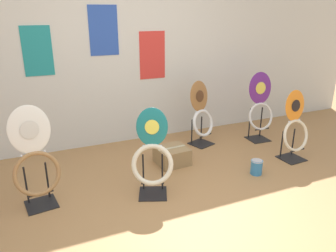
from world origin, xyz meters
The scene contains 9 objects.
ground_plane centered at (0.00, 0.00, 0.00)m, with size 14.00×14.00×0.00m, color #A37547.
wall_back centered at (0.00, 2.11, 1.30)m, with size 8.00×0.07×2.60m.
toilet_seat_display_teal_sax centered at (-0.24, 0.57, 0.41)m, with size 0.46×0.37×0.89m.
toilet_seat_display_purple_note centered at (1.69, 1.36, 0.47)m, with size 0.40×0.29×0.97m.
toilet_seat_display_white_plain centered at (-1.30, 0.83, 0.46)m, with size 0.44×0.31×0.98m.
toilet_seat_display_woodgrain centered at (0.85, 1.54, 0.41)m, with size 0.41×0.36×0.89m.
toilet_seat_display_orange_sun centered at (1.66, 0.65, 0.41)m, with size 0.41×0.29×0.88m.
paint_can centered at (1.00, 0.50, 0.09)m, with size 0.14×0.14×0.17m.
storage_box centered at (0.23, 1.14, 0.10)m, with size 0.38×0.37×0.21m.
Camera 1 is at (-1.27, -2.17, 1.78)m, focal length 35.00 mm.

